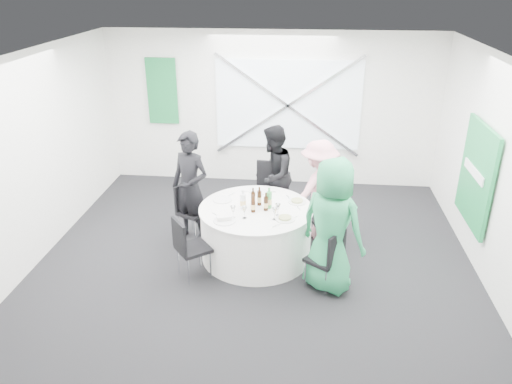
# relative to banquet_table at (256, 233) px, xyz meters

# --- Properties ---
(floor) EXTENTS (6.00, 6.00, 0.00)m
(floor) POSITION_rel_banquet_table_xyz_m (0.00, -0.20, -0.38)
(floor) COLOR black
(floor) RESTS_ON ground
(ceiling) EXTENTS (6.00, 6.00, 0.00)m
(ceiling) POSITION_rel_banquet_table_xyz_m (0.00, -0.20, 2.42)
(ceiling) COLOR silver
(ceiling) RESTS_ON wall_back
(wall_back) EXTENTS (6.00, 0.00, 6.00)m
(wall_back) POSITION_rel_banquet_table_xyz_m (0.00, 2.80, 1.02)
(wall_back) COLOR silver
(wall_back) RESTS_ON floor
(wall_front) EXTENTS (6.00, 0.00, 6.00)m
(wall_front) POSITION_rel_banquet_table_xyz_m (0.00, -3.20, 1.02)
(wall_front) COLOR silver
(wall_front) RESTS_ON floor
(wall_left) EXTENTS (0.00, 6.00, 6.00)m
(wall_left) POSITION_rel_banquet_table_xyz_m (-3.00, -0.20, 1.02)
(wall_left) COLOR silver
(wall_left) RESTS_ON floor
(wall_right) EXTENTS (0.00, 6.00, 6.00)m
(wall_right) POSITION_rel_banquet_table_xyz_m (3.00, -0.20, 1.02)
(wall_right) COLOR silver
(wall_right) RESTS_ON floor
(window_panel) EXTENTS (2.60, 0.03, 1.60)m
(window_panel) POSITION_rel_banquet_table_xyz_m (0.30, 2.76, 1.12)
(window_panel) COLOR silver
(window_panel) RESTS_ON wall_back
(window_brace_a) EXTENTS (2.63, 0.05, 1.84)m
(window_brace_a) POSITION_rel_banquet_table_xyz_m (0.30, 2.72, 1.12)
(window_brace_a) COLOR silver
(window_brace_a) RESTS_ON window_panel
(window_brace_b) EXTENTS (2.63, 0.05, 1.84)m
(window_brace_b) POSITION_rel_banquet_table_xyz_m (0.30, 2.72, 1.12)
(window_brace_b) COLOR silver
(window_brace_b) RESTS_ON window_panel
(green_banner) EXTENTS (0.55, 0.04, 1.20)m
(green_banner) POSITION_rel_banquet_table_xyz_m (-2.00, 2.75, 1.32)
(green_banner) COLOR #146433
(green_banner) RESTS_ON wall_back
(green_sign) EXTENTS (0.05, 1.20, 1.40)m
(green_sign) POSITION_rel_banquet_table_xyz_m (2.94, 0.40, 0.82)
(green_sign) COLOR #188642
(green_sign) RESTS_ON wall_right
(banquet_table) EXTENTS (1.56, 1.56, 0.76)m
(banquet_table) POSITION_rel_banquet_table_xyz_m (0.00, 0.00, 0.00)
(banquet_table) COLOR white
(banquet_table) RESTS_ON floor
(chair_back) EXTENTS (0.50, 0.51, 1.01)m
(chair_back) POSITION_rel_banquet_table_xyz_m (0.10, 1.04, 0.22)
(chair_back) COLOR black
(chair_back) RESTS_ON floor
(chair_back_left) EXTENTS (0.51, 0.50, 0.82)m
(chair_back_left) POSITION_rel_banquet_table_xyz_m (-1.07, 0.53, 0.10)
(chair_back_left) COLOR black
(chair_back_left) RESTS_ON floor
(chair_back_right) EXTENTS (0.51, 0.51, 0.86)m
(chair_back_right) POSITION_rel_banquet_table_xyz_m (1.04, 0.41, 0.12)
(chair_back_right) COLOR black
(chair_back_right) RESTS_ON floor
(chair_front_right) EXTENTS (0.53, 0.53, 0.84)m
(chair_front_right) POSITION_rel_banquet_table_xyz_m (0.98, -0.70, 0.11)
(chair_front_right) COLOR black
(chair_front_right) RESTS_ON floor
(chair_front_left) EXTENTS (0.55, 0.55, 0.87)m
(chair_front_left) POSITION_rel_banquet_table_xyz_m (-0.82, -0.63, 0.12)
(chair_front_left) COLOR black
(chair_front_left) RESTS_ON floor
(person_man_back_left) EXTENTS (0.72, 0.61, 1.67)m
(person_man_back_left) POSITION_rel_banquet_table_xyz_m (-1.01, 0.44, 0.45)
(person_man_back_left) COLOR black
(person_man_back_left) RESTS_ON floor
(person_man_back) EXTENTS (0.52, 0.82, 1.58)m
(person_man_back) POSITION_rel_banquet_table_xyz_m (0.15, 1.13, 0.41)
(person_man_back) COLOR black
(person_man_back) RESTS_ON floor
(person_woman_pink) EXTENTS (1.04, 0.98, 1.51)m
(person_woman_pink) POSITION_rel_banquet_table_xyz_m (0.86, 0.73, 0.38)
(person_woman_pink) COLOR pink
(person_woman_pink) RESTS_ON floor
(person_woman_green) EXTENTS (1.02, 0.93, 1.75)m
(person_woman_green) POSITION_rel_banquet_table_xyz_m (0.99, -0.64, 0.49)
(person_woman_green) COLOR #268D56
(person_woman_green) RESTS_ON floor
(plate_back) EXTENTS (0.26, 0.26, 0.01)m
(plate_back) POSITION_rel_banquet_table_xyz_m (-0.02, 0.53, 0.39)
(plate_back) COLOR silver
(plate_back) RESTS_ON banquet_table
(plate_back_left) EXTENTS (0.27, 0.27, 0.01)m
(plate_back_left) POSITION_rel_banquet_table_xyz_m (-0.49, 0.20, 0.39)
(plate_back_left) COLOR silver
(plate_back_left) RESTS_ON banquet_table
(plate_back_right) EXTENTS (0.25, 0.25, 0.04)m
(plate_back_right) POSITION_rel_banquet_table_xyz_m (0.55, 0.24, 0.40)
(plate_back_right) COLOR silver
(plate_back_right) RESTS_ON banquet_table
(plate_front_right) EXTENTS (0.25, 0.25, 0.04)m
(plate_front_right) POSITION_rel_banquet_table_xyz_m (0.41, -0.30, 0.40)
(plate_front_right) COLOR silver
(plate_front_right) RESTS_ON banquet_table
(plate_front_left) EXTENTS (0.29, 0.29, 0.01)m
(plate_front_left) POSITION_rel_banquet_table_xyz_m (-0.37, -0.43, 0.39)
(plate_front_left) COLOR silver
(plate_front_left) RESTS_ON banquet_table
(napkin) EXTENTS (0.21, 0.17, 0.05)m
(napkin) POSITION_rel_banquet_table_xyz_m (-0.38, -0.40, 0.42)
(napkin) COLOR white
(napkin) RESTS_ON plate_front_left
(beer_bottle_a) EXTENTS (0.06, 0.06, 0.27)m
(beer_bottle_a) POSITION_rel_banquet_table_xyz_m (-0.05, 0.06, 0.48)
(beer_bottle_a) COLOR #341909
(beer_bottle_a) RESTS_ON banquet_table
(beer_bottle_b) EXTENTS (0.06, 0.06, 0.27)m
(beer_bottle_b) POSITION_rel_banquet_table_xyz_m (0.04, 0.10, 0.48)
(beer_bottle_b) COLOR #341909
(beer_bottle_b) RESTS_ON banquet_table
(beer_bottle_c) EXTENTS (0.06, 0.06, 0.26)m
(beer_bottle_c) POSITION_rel_banquet_table_xyz_m (0.14, -0.05, 0.48)
(beer_bottle_c) COLOR #341909
(beer_bottle_c) RESTS_ON banquet_table
(beer_bottle_d) EXTENTS (0.06, 0.06, 0.25)m
(beer_bottle_d) POSITION_rel_banquet_table_xyz_m (-0.03, -0.12, 0.48)
(beer_bottle_d) COLOR #341909
(beer_bottle_d) RESTS_ON banquet_table
(green_water_bottle) EXTENTS (0.08, 0.08, 0.29)m
(green_water_bottle) POSITION_rel_banquet_table_xyz_m (0.17, 0.03, 0.49)
(green_water_bottle) COLOR green
(green_water_bottle) RESTS_ON banquet_table
(clear_water_bottle) EXTENTS (0.08, 0.08, 0.27)m
(clear_water_bottle) POSITION_rel_banquet_table_xyz_m (-0.18, -0.03, 0.49)
(clear_water_bottle) COLOR white
(clear_water_bottle) RESTS_ON banquet_table
(wine_glass_a) EXTENTS (0.07, 0.07, 0.17)m
(wine_glass_a) POSITION_rel_banquet_table_xyz_m (0.31, -0.19, 0.50)
(wine_glass_a) COLOR white
(wine_glass_a) RESTS_ON banquet_table
(wine_glass_b) EXTENTS (0.07, 0.07, 0.17)m
(wine_glass_b) POSITION_rel_banquet_table_xyz_m (-0.27, -0.32, 0.50)
(wine_glass_b) COLOR white
(wine_glass_b) RESTS_ON banquet_table
(wine_glass_c) EXTENTS (0.07, 0.07, 0.17)m
(wine_glass_c) POSITION_rel_banquet_table_xyz_m (0.27, -0.31, 0.50)
(wine_glass_c) COLOR white
(wine_glass_c) RESTS_ON banquet_table
(wine_glass_d) EXTENTS (0.07, 0.07, 0.17)m
(wine_glass_d) POSITION_rel_banquet_table_xyz_m (-0.12, -0.31, 0.50)
(wine_glass_d) COLOR white
(wine_glass_d) RESTS_ON banquet_table
(fork_a) EXTENTS (0.15, 0.02, 0.01)m
(fork_a) POSITION_rel_banquet_table_xyz_m (0.16, 0.55, 0.38)
(fork_a) COLOR silver
(fork_a) RESTS_ON banquet_table
(knife_a) EXTENTS (0.15, 0.02, 0.01)m
(knife_a) POSITION_rel_banquet_table_xyz_m (-0.21, 0.54, 0.38)
(knife_a) COLOR silver
(knife_a) RESTS_ON banquet_table
(fork_b) EXTENTS (0.11, 0.12, 0.01)m
(fork_b) POSITION_rel_banquet_table_xyz_m (0.31, -0.48, 0.38)
(fork_b) COLOR silver
(fork_b) RESTS_ON banquet_table
(knife_b) EXTENTS (0.11, 0.12, 0.01)m
(knife_b) POSITION_rel_banquet_table_xyz_m (0.52, -0.25, 0.38)
(knife_b) COLOR silver
(knife_b) RESTS_ON banquet_table
(fork_c) EXTENTS (0.12, 0.12, 0.01)m
(fork_c) POSITION_rel_banquet_table_xyz_m (-0.51, -0.26, 0.38)
(fork_c) COLOR silver
(fork_c) RESTS_ON banquet_table
(knife_c) EXTENTS (0.11, 0.13, 0.01)m
(knife_c) POSITION_rel_banquet_table_xyz_m (-0.32, -0.48, 0.38)
(knife_c) COLOR silver
(knife_c) RESTS_ON banquet_table
(fork_d) EXTENTS (0.09, 0.14, 0.01)m
(fork_d) POSITION_rel_banquet_table_xyz_m (-0.40, 0.42, 0.38)
(fork_d) COLOR silver
(fork_d) RESTS_ON banquet_table
(knife_d) EXTENTS (0.10, 0.13, 0.01)m
(knife_d) POSITION_rel_banquet_table_xyz_m (-0.55, 0.17, 0.38)
(knife_d) COLOR silver
(knife_d) RESTS_ON banquet_table
(fork_e) EXTENTS (0.08, 0.14, 0.01)m
(fork_e) POSITION_rel_banquet_table_xyz_m (0.57, 0.07, 0.38)
(fork_e) COLOR silver
(fork_e) RESTS_ON banquet_table
(knife_e) EXTENTS (0.08, 0.14, 0.01)m
(knife_e) POSITION_rel_banquet_table_xyz_m (0.43, 0.38, 0.38)
(knife_e) COLOR silver
(knife_e) RESTS_ON banquet_table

